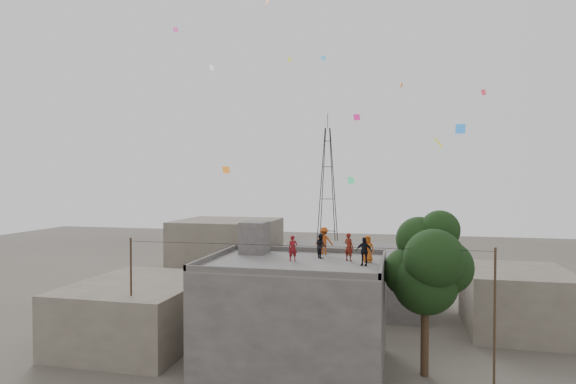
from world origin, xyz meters
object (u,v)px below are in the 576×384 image
at_px(transmission_tower, 327,192).
at_px(person_red_adult, 349,247).
at_px(person_dark_adult, 364,251).
at_px(stair_head_box, 254,238).
at_px(tree, 428,265).

relative_size(transmission_tower, person_red_adult, 12.39).
height_order(transmission_tower, person_dark_adult, transmission_tower).
relative_size(stair_head_box, tree, 0.22).
height_order(stair_head_box, person_red_adult, stair_head_box).
distance_m(transmission_tower, person_red_adult, 39.59).
relative_size(tree, person_red_adult, 5.63).
bearing_deg(stair_head_box, person_red_adult, -13.79).
distance_m(stair_head_box, tree, 10.80).
distance_m(transmission_tower, person_dark_adult, 41.14).
bearing_deg(person_red_adult, tree, -154.88).
height_order(stair_head_box, person_dark_adult, stair_head_box).
height_order(stair_head_box, transmission_tower, transmission_tower).
bearing_deg(tree, person_dark_adult, -165.30).
relative_size(person_red_adult, person_dark_adult, 1.04).
distance_m(person_red_adult, person_dark_adult, 1.70).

